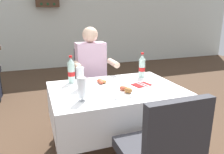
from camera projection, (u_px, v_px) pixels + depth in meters
The scene contains 12 objects.
back_wall at pixel (59, 10), 5.68m from camera, with size 11.00×0.12×3.01m, color silver.
main_dining_table at pixel (115, 104), 2.15m from camera, with size 1.23×0.85×0.73m.
chair_far_diner_seat at pixel (94, 81), 2.89m from camera, with size 0.44×0.50×0.97m.
chair_near_camera_side at pixel (160, 151), 1.42m from camera, with size 0.44×0.50×0.97m.
seated_diner_far at pixel (92, 72), 2.73m from camera, with size 0.50×0.46×1.26m.
plate_near_camera at pixel (123, 92), 1.95m from camera, with size 0.24×0.24×0.06m.
plate_far_diner at pixel (103, 83), 2.21m from camera, with size 0.25×0.25×0.05m.
beer_glass_left at pixel (80, 77), 2.05m from camera, with size 0.07×0.07×0.21m.
beer_glass_middle at pixel (82, 89), 1.76m from camera, with size 0.07×0.07×0.20m.
cola_bottle_primary at pixel (71, 71), 2.23m from camera, with size 0.07×0.07×0.28m.
cola_bottle_secondary at pixel (142, 66), 2.43m from camera, with size 0.07×0.07×0.28m.
napkin_cutlery_set at pixel (141, 85), 2.18m from camera, with size 0.19×0.20×0.01m.
Camera 1 is at (-0.73, -1.68, 1.41)m, focal length 35.17 mm.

